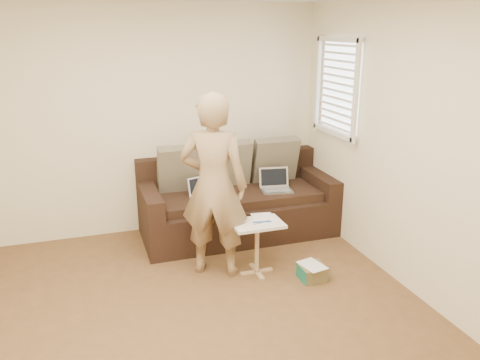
{
  "coord_description": "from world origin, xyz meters",
  "views": [
    {
      "loc": [
        -0.75,
        -3.25,
        2.32
      ],
      "look_at": [
        0.8,
        1.4,
        0.78
      ],
      "focal_mm": 36.42,
      "sensor_mm": 36.0,
      "label": 1
    }
  ],
  "objects": [
    {
      "name": "floor",
      "position": [
        0.0,
        0.0,
        0.0
      ],
      "size": [
        4.5,
        4.5,
        0.0
      ],
      "primitive_type": "plane",
      "color": "brown",
      "rests_on": "ground"
    },
    {
      "name": "wall_back",
      "position": [
        0.0,
        2.25,
        1.3
      ],
      "size": [
        4.0,
        0.0,
        4.0
      ],
      "primitive_type": "plane",
      "rotation": [
        1.57,
        0.0,
        0.0
      ],
      "color": "#F1E6BC",
      "rests_on": "ground"
    },
    {
      "name": "wall_right",
      "position": [
        2.0,
        0.0,
        1.3
      ],
      "size": [
        0.0,
        4.5,
        4.5
      ],
      "primitive_type": "plane",
      "rotation": [
        1.57,
        0.0,
        -1.57
      ],
      "color": "#F1E6BC",
      "rests_on": "ground"
    },
    {
      "name": "window_blinds",
      "position": [
        1.95,
        1.5,
        1.7
      ],
      "size": [
        0.12,
        0.88,
        1.08
      ],
      "primitive_type": null,
      "color": "white",
      "rests_on": "wall_right"
    },
    {
      "name": "sofa",
      "position": [
        0.9,
        1.77,
        0.42
      ],
      "size": [
        2.2,
        0.95,
        0.85
      ],
      "primitive_type": null,
      "color": "black",
      "rests_on": "ground"
    },
    {
      "name": "pillow_left",
      "position": [
        0.3,
        1.98,
        0.79
      ],
      "size": [
        0.55,
        0.29,
        0.57
      ],
      "primitive_type": null,
      "rotation": [
        0.28,
        0.0,
        0.0
      ],
      "color": "#6A5E4E",
      "rests_on": "sofa"
    },
    {
      "name": "pillow_mid",
      "position": [
        0.85,
        2.01,
        0.79
      ],
      "size": [
        0.55,
        0.27,
        0.57
      ],
      "primitive_type": null,
      "rotation": [
        0.24,
        0.0,
        0.0
      ],
      "color": "#68654A",
      "rests_on": "sofa"
    },
    {
      "name": "pillow_right",
      "position": [
        1.45,
        2.01,
        0.79
      ],
      "size": [
        0.55,
        0.28,
        0.57
      ],
      "primitive_type": null,
      "rotation": [
        0.26,
        0.0,
        0.0
      ],
      "color": "#6A5E4E",
      "rests_on": "sofa"
    },
    {
      "name": "laptop_silver",
      "position": [
        1.33,
        1.65,
        0.52
      ],
      "size": [
        0.38,
        0.3,
        0.23
      ],
      "primitive_type": null,
      "rotation": [
        0.0,
        0.0,
        -0.16
      ],
      "color": "#B7BABC",
      "rests_on": "sofa"
    },
    {
      "name": "laptop_white",
      "position": [
        0.49,
        1.69,
        0.52
      ],
      "size": [
        0.35,
        0.3,
        0.22
      ],
      "primitive_type": null,
      "rotation": [
        0.0,
        0.0,
        0.32
      ],
      "color": "white",
      "rests_on": "sofa"
    },
    {
      "name": "person",
      "position": [
        0.39,
        0.96,
        0.89
      ],
      "size": [
        0.78,
        0.69,
        1.79
      ],
      "primitive_type": "imported",
      "rotation": [
        0.0,
        0.0,
        2.66
      ],
      "color": "#927B4F",
      "rests_on": "ground"
    },
    {
      "name": "side_table",
      "position": [
        0.77,
        0.8,
        0.27
      ],
      "size": [
        0.49,
        0.34,
        0.54
      ],
      "primitive_type": null,
      "color": "silver",
      "rests_on": "ground"
    },
    {
      "name": "drinking_glass",
      "position": [
        0.62,
        0.86,
        0.6
      ],
      "size": [
        0.07,
        0.07,
        0.12
      ],
      "primitive_type": null,
      "color": "silver",
      "rests_on": "side_table"
    },
    {
      "name": "scissors",
      "position": [
        0.82,
        0.77,
        0.54
      ],
      "size": [
        0.2,
        0.16,
        0.02
      ],
      "primitive_type": null,
      "rotation": [
        0.0,
        0.0,
        -0.37
      ],
      "color": "silver",
      "rests_on": "side_table"
    },
    {
      "name": "paper_on_table",
      "position": [
        0.87,
        0.87,
        0.54
      ],
      "size": [
        0.25,
        0.33,
        0.0
      ],
      "primitive_type": null,
      "rotation": [
        0.0,
        0.0,
        -0.14
      ],
      "color": "white",
      "rests_on": "side_table"
    },
    {
      "name": "striped_box",
      "position": [
        1.23,
        0.5,
        0.08
      ],
      "size": [
        0.24,
        0.24,
        0.15
      ],
      "primitive_type": null,
      "color": "#B7481B",
      "rests_on": "ground"
    }
  ]
}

